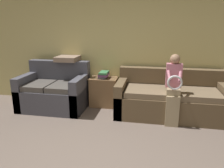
# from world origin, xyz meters

# --- Properties ---
(wall_back) EXTENTS (7.57, 0.06, 2.55)m
(wall_back) POSITION_xyz_m (0.00, 2.77, 1.27)
(wall_back) COLOR #DBCC7F
(wall_back) RESTS_ON ground_plane
(couch_main) EXTENTS (2.09, 0.93, 0.88)m
(couch_main) POSITION_xyz_m (1.10, 2.25, 0.32)
(couch_main) COLOR brown
(couch_main) RESTS_ON ground_plane
(couch_side) EXTENTS (1.35, 0.91, 0.98)m
(couch_side) POSITION_xyz_m (-1.30, 2.19, 0.35)
(couch_side) COLOR #4C4C56
(couch_side) RESTS_ON ground_plane
(child_left_seated) EXTENTS (0.27, 0.38, 1.25)m
(child_left_seated) POSITION_xyz_m (1.10, 1.86, 0.70)
(child_left_seated) COLOR tan
(child_left_seated) RESTS_ON ground_plane
(side_shelf) EXTENTS (0.58, 0.42, 0.63)m
(side_shelf) POSITION_xyz_m (-0.30, 2.51, 0.32)
(side_shelf) COLOR olive
(side_shelf) RESTS_ON ground_plane
(book_stack) EXTENTS (0.20, 0.32, 0.14)m
(book_stack) POSITION_xyz_m (-0.30, 2.50, 0.70)
(book_stack) COLOR #4C4C56
(book_stack) RESTS_ON side_shelf
(throw_pillow) EXTENTS (0.46, 0.46, 0.10)m
(throw_pillow) POSITION_xyz_m (-1.10, 2.50, 1.03)
(throw_pillow) COLOR gray
(throw_pillow) RESTS_ON couch_side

